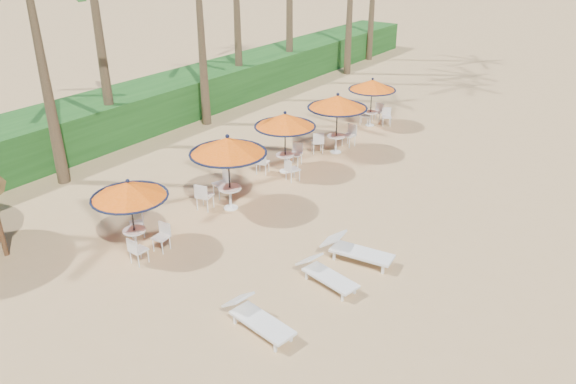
% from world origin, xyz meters
% --- Properties ---
extents(ground, '(160.00, 160.00, 0.00)m').
position_xyz_m(ground, '(0.00, 0.00, 0.00)').
color(ground, tan).
rests_on(ground, ground).
extents(scrub_hedge, '(3.00, 40.00, 1.80)m').
position_xyz_m(scrub_hedge, '(-13.50, 11.00, 0.90)').
color(scrub_hedge, '#194716').
rests_on(scrub_hedge, ground).
extents(station_0, '(2.15, 2.15, 2.24)m').
position_xyz_m(station_0, '(-5.17, 0.25, 1.64)').
color(station_0, black).
rests_on(station_0, ground).
extents(station_1, '(2.49, 2.49, 2.60)m').
position_xyz_m(station_1, '(-4.81, 3.79, 1.98)').
color(station_1, black).
rests_on(station_1, ground).
extents(station_2, '(2.29, 2.29, 2.39)m').
position_xyz_m(station_2, '(-5.05, 7.29, 1.75)').
color(station_2, black).
rests_on(station_2, ground).
extents(station_3, '(2.41, 2.44, 2.52)m').
position_xyz_m(station_3, '(-4.57, 10.15, 1.92)').
color(station_3, black).
rests_on(station_3, ground).
extents(station_4, '(2.16, 2.18, 2.26)m').
position_xyz_m(station_4, '(-5.02, 14.05, 1.65)').
color(station_4, black).
rests_on(station_4, ground).
extents(lounger_near, '(2.01, 0.90, 0.70)m').
position_xyz_m(lounger_near, '(-0.21, -0.48, 0.33)').
color(lounger_near, white).
rests_on(lounger_near, ground).
extents(lounger_mid, '(1.90, 0.93, 0.65)m').
position_xyz_m(lounger_mid, '(0.11, 1.99, 0.31)').
color(lounger_mid, white).
rests_on(lounger_mid, ground).
extents(lounger_far, '(2.10, 0.89, 0.73)m').
position_xyz_m(lounger_far, '(0.18, 3.42, 0.34)').
color(lounger_far, white).
rests_on(lounger_far, ground).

